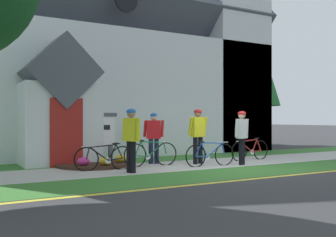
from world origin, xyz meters
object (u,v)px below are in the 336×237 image
Objects in this scene: bicycle_green at (105,158)px; bicycle_blue at (210,154)px; cyclist_in_green_jersey at (154,134)px; roadside_conifer at (251,58)px; cyclist_in_red_jersey at (242,133)px; church_sign at (89,131)px; cyclist_in_yellow_jersey at (198,131)px; cyclist_in_white_jersey at (131,135)px; bicycle_red at (250,150)px; bicycle_orange at (151,154)px.

bicycle_blue is at bearing -11.85° from bicycle_green.
roadside_conifer is (8.89, 5.37, 3.89)m from cyclist_in_green_jersey.
cyclist_in_red_jersey is 1.03× the size of cyclist_in_green_jersey.
cyclist_in_yellow_jersey reaches higher than church_sign.
church_sign reaches higher than cyclist_in_green_jersey.
bicycle_green is 0.99× the size of cyclist_in_white_jersey.
cyclist_in_yellow_jersey is at bearing 17.38° from cyclist_in_white_jersey.
cyclist_in_green_jersey reaches higher than bicycle_green.
bicycle_red is at bearing 10.62° from cyclist_in_white_jersey.
bicycle_orange is 1.02× the size of cyclist_in_yellow_jersey.
cyclist_in_white_jersey reaches higher than bicycle_red.
bicycle_orange is 11.85m from roadside_conifer.
church_sign is at bearing 88.23° from bicycle_green.
bicycle_orange is 1.84m from bicycle_blue.
church_sign is 2.09m from cyclist_in_green_jersey.
roadside_conifer is at bearing 29.49° from bicycle_green.
church_sign reaches higher than bicycle_orange.
bicycle_red is at bearing -10.88° from cyclist_in_green_jersey.
cyclist_in_white_jersey is at bearing -136.31° from bicycle_orange.
cyclist_in_green_jersey is at bearing 143.63° from cyclist_in_red_jersey.
cyclist_in_white_jersey is at bearing -63.41° from bicycle_green.
bicycle_green is 0.98× the size of bicycle_red.
bicycle_green is 0.23× the size of roadside_conifer.
roadside_conifer reaches higher than cyclist_in_red_jersey.
cyclist_in_red_jersey reaches higher than bicycle_orange.
roadside_conifer is (10.85, 6.13, 4.49)m from bicycle_green.
bicycle_red is 1.71m from cyclist_in_red_jersey.
bicycle_red is at bearing 39.05° from cyclist_in_red_jersey.
cyclist_in_red_jersey is at bearing -140.95° from bicycle_red.
church_sign is at bearing 164.20° from bicycle_red.
bicycle_green is at bearing -91.77° from church_sign.
church_sign is at bearing 143.75° from bicycle_blue.
bicycle_orange is at bearing 177.63° from bicycle_red.
roadside_conifer is (7.67, 6.80, 4.49)m from bicycle_blue.
bicycle_green is 0.95× the size of bicycle_orange.
roadside_conifer is at bearing 38.61° from cyclist_in_yellow_jersey.
cyclist_in_yellow_jersey is 1.07× the size of cyclist_in_green_jersey.
bicycle_green is 1.16m from cyclist_in_white_jersey.
cyclist_in_red_jersey is at bearing -0.85° from cyclist_in_white_jersey.
church_sign is 1.11× the size of bicycle_green.
cyclist_in_red_jersey is at bearing -12.93° from bicycle_blue.
bicycle_red is 0.23× the size of roadside_conifer.
bicycle_blue is 1.26m from cyclist_in_red_jersey.
bicycle_red is 1.00× the size of bicycle_blue.
cyclist_in_green_jersey is at bearing 148.08° from cyclist_in_yellow_jersey.
bicycle_blue is 1.05× the size of cyclist_in_green_jersey.
cyclist_in_yellow_jersey is 1.40m from cyclist_in_red_jersey.
cyclist_in_red_jersey reaches higher than bicycle_blue.
bicycle_orange is at bearing -147.59° from roadside_conifer.
cyclist_in_yellow_jersey is (0.00, 0.67, 0.69)m from bicycle_blue.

